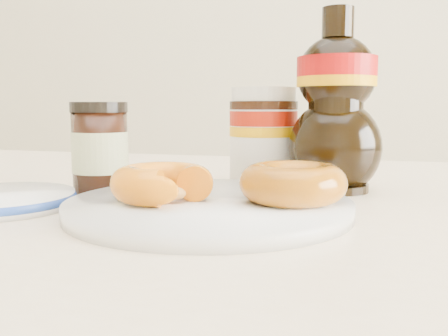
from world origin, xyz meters
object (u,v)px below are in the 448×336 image
(dining_table, at_px, (202,281))
(blue_rim_saucer, at_px, (0,199))
(syrup_bottle, at_px, (336,101))
(donut_bitten, at_px, (162,183))
(nutella_jar, at_px, (263,132))
(dark_jar, at_px, (100,148))
(donut_whole, at_px, (293,183))
(plate, at_px, (209,206))

(dining_table, height_order, blue_rim_saucer, blue_rim_saucer)
(syrup_bottle, xyz_separation_m, blue_rim_saucer, (-0.30, -0.18, -0.09))
(donut_bitten, height_order, nutella_jar, nutella_jar)
(nutella_jar, height_order, dark_jar, nutella_jar)
(syrup_bottle, relative_size, dark_jar, 2.02)
(nutella_jar, bearing_deg, donut_whole, -70.88)
(blue_rim_saucer, bearing_deg, syrup_bottle, 31.43)
(blue_rim_saucer, bearing_deg, donut_bitten, 4.22)
(syrup_bottle, height_order, dark_jar, syrup_bottle)
(donut_whole, xyz_separation_m, blue_rim_saucer, (-0.27, -0.04, -0.02))
(donut_whole, xyz_separation_m, nutella_jar, (-0.06, 0.18, 0.03))
(nutella_jar, xyz_separation_m, dark_jar, (-0.16, -0.11, -0.01))
(dark_jar, xyz_separation_m, blue_rim_saucer, (-0.05, -0.10, -0.04))
(donut_whole, bearing_deg, blue_rim_saucer, -171.93)
(donut_whole, xyz_separation_m, syrup_bottle, (0.03, 0.14, 0.07))
(syrup_bottle, bearing_deg, blue_rim_saucer, -148.57)
(donut_whole, height_order, nutella_jar, nutella_jar)
(blue_rim_saucer, bearing_deg, dining_table, 24.91)
(donut_bitten, bearing_deg, syrup_bottle, 43.33)
(nutella_jar, height_order, blue_rim_saucer, nutella_jar)
(plate, bearing_deg, dining_table, 114.72)
(donut_whole, height_order, blue_rim_saucer, donut_whole)
(plate, xyz_separation_m, donut_whole, (0.07, 0.01, 0.02))
(plate, relative_size, donut_bitten, 2.81)
(nutella_jar, relative_size, syrup_bottle, 0.58)
(donut_whole, bearing_deg, dark_jar, 163.82)
(dining_table, bearing_deg, syrup_bottle, 39.24)
(donut_whole, relative_size, blue_rim_saucer, 0.67)
(nutella_jar, bearing_deg, donut_bitten, -103.58)
(blue_rim_saucer, bearing_deg, donut_whole, 8.07)
(plate, height_order, blue_rim_saucer, blue_rim_saucer)
(donut_bitten, bearing_deg, donut_whole, 5.77)
(donut_bitten, bearing_deg, dining_table, 71.27)
(dining_table, bearing_deg, donut_bitten, -100.97)
(plate, height_order, donut_bitten, donut_bitten)
(dining_table, distance_m, syrup_bottle, 0.24)
(plate, xyz_separation_m, blue_rim_saucer, (-0.20, -0.03, 0.00))
(donut_bitten, xyz_separation_m, blue_rim_saucer, (-0.16, -0.01, -0.02))
(donut_whole, distance_m, nutella_jar, 0.19)
(donut_bitten, distance_m, blue_rim_saucer, 0.16)
(plate, bearing_deg, donut_bitten, -156.95)
(donut_bitten, distance_m, donut_whole, 0.11)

